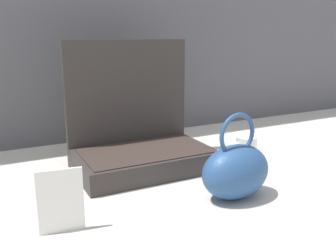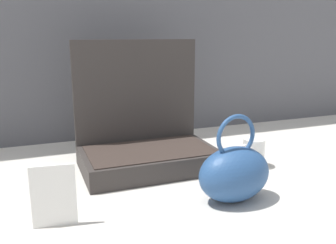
# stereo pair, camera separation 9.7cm
# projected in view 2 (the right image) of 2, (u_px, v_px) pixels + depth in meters

# --- Properties ---
(ground_plane) EXTENTS (6.00, 6.00, 0.00)m
(ground_plane) POSITION_uv_depth(u_px,v_px,m) (165.00, 186.00, 1.04)
(ground_plane) COLOR beige
(open_suitcase) EXTENTS (0.42, 0.27, 0.40)m
(open_suitcase) POSITION_uv_depth(u_px,v_px,m) (146.00, 137.00, 1.18)
(open_suitcase) COLOR #332D2B
(open_suitcase) RESTS_ON ground_plane
(teal_pouch_handbag) EXTENTS (0.21, 0.14, 0.23)m
(teal_pouch_handbag) POSITION_uv_depth(u_px,v_px,m) (234.00, 173.00, 0.93)
(teal_pouch_handbag) COLOR #284C7F
(teal_pouch_handbag) RESTS_ON ground_plane
(coffee_mug) EXTENTS (0.10, 0.07, 0.09)m
(coffee_mug) POSITION_uv_depth(u_px,v_px,m) (253.00, 153.00, 1.17)
(coffee_mug) COLOR white
(coffee_mug) RESTS_ON ground_plane
(info_card_left) EXTENTS (0.10, 0.02, 0.14)m
(info_card_left) POSITION_uv_depth(u_px,v_px,m) (54.00, 196.00, 0.80)
(info_card_left) COLOR white
(info_card_left) RESTS_ON ground_plane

